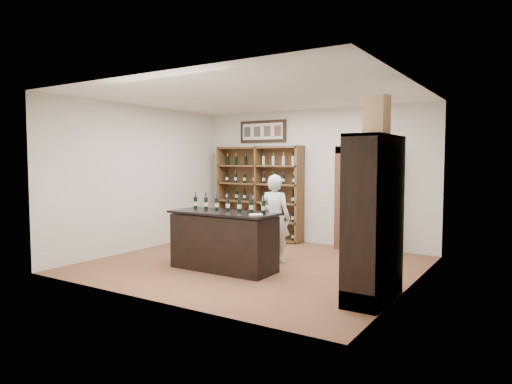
# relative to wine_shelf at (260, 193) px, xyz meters

# --- Properties ---
(floor) EXTENTS (5.50, 5.50, 0.00)m
(floor) POSITION_rel_wine_shelf_xyz_m (1.30, -2.33, -1.10)
(floor) COLOR brown
(floor) RESTS_ON ground
(ceiling) EXTENTS (5.50, 5.50, 0.00)m
(ceiling) POSITION_rel_wine_shelf_xyz_m (1.30, -2.33, 1.90)
(ceiling) COLOR white
(ceiling) RESTS_ON wall_back
(wall_back) EXTENTS (5.50, 0.04, 3.00)m
(wall_back) POSITION_rel_wine_shelf_xyz_m (1.30, 0.17, 0.40)
(wall_back) COLOR beige
(wall_back) RESTS_ON ground
(wall_left) EXTENTS (0.04, 5.00, 3.00)m
(wall_left) POSITION_rel_wine_shelf_xyz_m (-1.45, -2.33, 0.40)
(wall_left) COLOR beige
(wall_left) RESTS_ON ground
(wall_right) EXTENTS (0.04, 5.00, 3.00)m
(wall_right) POSITION_rel_wine_shelf_xyz_m (4.05, -2.33, 0.40)
(wall_right) COLOR beige
(wall_right) RESTS_ON ground
(wine_shelf) EXTENTS (2.20, 0.38, 2.20)m
(wine_shelf) POSITION_rel_wine_shelf_xyz_m (0.00, 0.00, 0.00)
(wine_shelf) COLOR brown
(wine_shelf) RESTS_ON ground
(framed_picture) EXTENTS (1.25, 0.04, 0.52)m
(framed_picture) POSITION_rel_wine_shelf_xyz_m (0.00, 0.14, 1.45)
(framed_picture) COLOR black
(framed_picture) RESTS_ON wall_back
(arched_doorway) EXTENTS (1.17, 0.35, 2.17)m
(arched_doorway) POSITION_rel_wine_shelf_xyz_m (2.55, -0.00, 0.04)
(arched_doorway) COLOR black
(arched_doorway) RESTS_ON ground
(emergency_light) EXTENTS (0.30, 0.10, 0.10)m
(emergency_light) POSITION_rel_wine_shelf_xyz_m (2.55, 0.09, 1.30)
(emergency_light) COLOR white
(emergency_light) RESTS_ON wall_back
(tasting_counter) EXTENTS (1.88, 0.78, 1.00)m
(tasting_counter) POSITION_rel_wine_shelf_xyz_m (1.10, -2.93, -0.61)
(tasting_counter) COLOR black
(tasting_counter) RESTS_ON ground
(counter_bottle_0) EXTENTS (0.07, 0.07, 0.30)m
(counter_bottle_0) POSITION_rel_wine_shelf_xyz_m (0.38, -2.81, 0.01)
(counter_bottle_0) COLOR black
(counter_bottle_0) RESTS_ON tasting_counter
(counter_bottle_1) EXTENTS (0.07, 0.07, 0.30)m
(counter_bottle_1) POSITION_rel_wine_shelf_xyz_m (0.62, -2.81, 0.01)
(counter_bottle_1) COLOR black
(counter_bottle_1) RESTS_ON tasting_counter
(counter_bottle_2) EXTENTS (0.07, 0.07, 0.30)m
(counter_bottle_2) POSITION_rel_wine_shelf_xyz_m (0.86, -2.81, 0.01)
(counter_bottle_2) COLOR black
(counter_bottle_2) RESTS_ON tasting_counter
(counter_bottle_3) EXTENTS (0.07, 0.07, 0.30)m
(counter_bottle_3) POSITION_rel_wine_shelf_xyz_m (1.10, -2.81, 0.01)
(counter_bottle_3) COLOR black
(counter_bottle_3) RESTS_ON tasting_counter
(counter_bottle_4) EXTENTS (0.07, 0.07, 0.30)m
(counter_bottle_4) POSITION_rel_wine_shelf_xyz_m (1.34, -2.81, 0.01)
(counter_bottle_4) COLOR black
(counter_bottle_4) RESTS_ON tasting_counter
(counter_bottle_5) EXTENTS (0.07, 0.07, 0.30)m
(counter_bottle_5) POSITION_rel_wine_shelf_xyz_m (1.58, -2.81, 0.01)
(counter_bottle_5) COLOR black
(counter_bottle_5) RESTS_ON tasting_counter
(counter_bottle_6) EXTENTS (0.07, 0.07, 0.30)m
(counter_bottle_6) POSITION_rel_wine_shelf_xyz_m (1.82, -2.81, 0.01)
(counter_bottle_6) COLOR black
(counter_bottle_6) RESTS_ON tasting_counter
(side_cabinet) EXTENTS (0.48, 1.20, 2.20)m
(side_cabinet) POSITION_rel_wine_shelf_xyz_m (3.82, -3.23, -0.35)
(side_cabinet) COLOR black
(side_cabinet) RESTS_ON ground
(shopkeeper) EXTENTS (0.63, 0.45, 1.61)m
(shopkeeper) POSITION_rel_wine_shelf_xyz_m (1.52, -1.92, -0.29)
(shopkeeper) COLOR white
(shopkeeper) RESTS_ON ground
(plate) EXTENTS (0.22, 0.22, 0.02)m
(plate) POSITION_rel_wine_shelf_xyz_m (1.84, -3.08, -0.09)
(plate) COLOR silver
(plate) RESTS_ON tasting_counter
(wine_crate) EXTENTS (0.40, 0.29, 0.52)m
(wine_crate) POSITION_rel_wine_shelf_xyz_m (3.76, -3.10, 1.36)
(wine_crate) COLOR tan
(wine_crate) RESTS_ON side_cabinet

